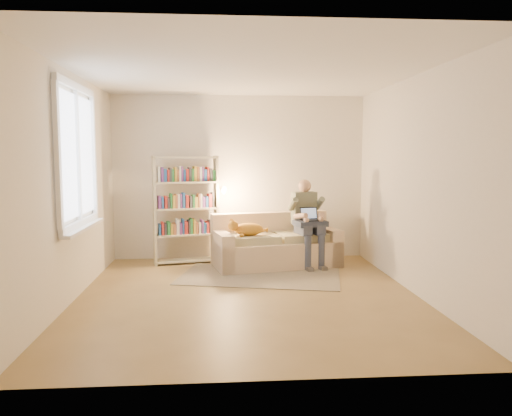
{
  "coord_description": "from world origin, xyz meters",
  "views": [
    {
      "loc": [
        -0.34,
        -5.75,
        1.65
      ],
      "look_at": [
        0.17,
        1.0,
        0.94
      ],
      "focal_mm": 35.0,
      "sensor_mm": 36.0,
      "label": 1
    }
  ],
  "objects": [
    {
      "name": "floor",
      "position": [
        0.0,
        0.0,
        0.0
      ],
      "size": [
        4.5,
        4.5,
        0.0
      ],
      "primitive_type": "plane",
      "color": "olive",
      "rests_on": "ground"
    },
    {
      "name": "wall_right",
      "position": [
        2.0,
        0.0,
        1.3
      ],
      "size": [
        0.02,
        4.5,
        2.6
      ],
      "primitive_type": "cube",
      "color": "silver",
      "rests_on": "floor"
    },
    {
      "name": "blanket",
      "position": [
        0.95,
        1.43,
        0.66
      ],
      "size": [
        0.5,
        0.44,
        0.08
      ],
      "primitive_type": "cube",
      "rotation": [
        0.0,
        0.0,
        0.21
      ],
      "color": "#242B3F",
      "rests_on": "person"
    },
    {
      "name": "person",
      "position": [
        0.98,
        1.55,
        0.73
      ],
      "size": [
        0.45,
        0.62,
        1.3
      ],
      "rotation": [
        0.0,
        0.0,
        0.21
      ],
      "color": "#686E59",
      "rests_on": "sofa"
    },
    {
      "name": "sofa",
      "position": [
        0.51,
        1.6,
        0.28
      ],
      "size": [
        1.97,
        1.19,
        0.78
      ],
      "rotation": [
        0.0,
        0.0,
        0.21
      ],
      "color": "beige",
      "rests_on": "floor"
    },
    {
      "name": "wall_left",
      "position": [
        -2.0,
        0.0,
        1.3
      ],
      "size": [
        0.02,
        4.5,
        2.6
      ],
      "primitive_type": "cube",
      "color": "silver",
      "rests_on": "floor"
    },
    {
      "name": "rug",
      "position": [
        0.23,
        0.93,
        0.01
      ],
      "size": [
        2.38,
        1.72,
        0.01
      ],
      "primitive_type": "cube",
      "rotation": [
        0.0,
        0.0,
        -0.23
      ],
      "color": "gray",
      "rests_on": "floor"
    },
    {
      "name": "window",
      "position": [
        -1.95,
        0.2,
        1.38
      ],
      "size": [
        0.12,
        1.52,
        1.69
      ],
      "color": "white",
      "rests_on": "wall_left"
    },
    {
      "name": "cat",
      "position": [
        0.1,
        1.39,
        0.6
      ],
      "size": [
        0.61,
        0.31,
        0.23
      ],
      "rotation": [
        0.0,
        0.0,
        0.21
      ],
      "color": "gold",
      "rests_on": "sofa"
    },
    {
      "name": "ceiling",
      "position": [
        0.0,
        0.0,
        2.6
      ],
      "size": [
        4.0,
        4.5,
        0.02
      ],
      "primitive_type": "cube",
      "color": "white",
      "rests_on": "wall_back"
    },
    {
      "name": "wall_back",
      "position": [
        0.0,
        2.25,
        1.3
      ],
      "size": [
        4.0,
        0.02,
        2.6
      ],
      "primitive_type": "cube",
      "color": "silver",
      "rests_on": "floor"
    },
    {
      "name": "wall_front",
      "position": [
        0.0,
        -2.25,
        1.3
      ],
      "size": [
        4.0,
        0.02,
        2.6
      ],
      "primitive_type": "cube",
      "color": "silver",
      "rests_on": "floor"
    },
    {
      "name": "laptop",
      "position": [
        0.95,
        1.44,
        0.75
      ],
      "size": [
        0.3,
        0.27,
        0.23
      ],
      "rotation": [
        0.0,
        0.0,
        0.21
      ],
      "color": "black",
      "rests_on": "blanket"
    },
    {
      "name": "bookshelf",
      "position": [
        -0.83,
        1.88,
        0.91
      ],
      "size": [
        1.13,
        0.45,
        1.65
      ],
      "rotation": [
        0.0,
        0.0,
        0.21
      ],
      "color": "beige",
      "rests_on": "floor"
    }
  ]
}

